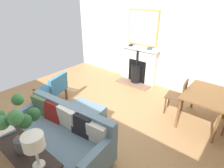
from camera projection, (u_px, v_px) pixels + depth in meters
name	position (u px, v px, depth m)	size (l,w,h in m)	color
ground_plane	(91.00, 119.00, 4.13)	(5.07, 5.78, 0.01)	#A87A4C
wall_left	(151.00, 39.00, 5.28)	(0.12, 5.78, 2.73)	silver
fireplace	(138.00, 67.00, 5.67)	(0.60, 1.21, 1.09)	brown
mirror_over_mantel	(143.00, 28.00, 5.23)	(0.04, 0.95, 0.99)	tan
mantel_bowl_near	(131.00, 45.00, 5.60)	(0.14, 0.14, 0.04)	black
mantel_bowl_far	(149.00, 49.00, 5.23)	(0.15, 0.15, 0.04)	#334C56
sofa	(61.00, 135.00, 3.12)	(0.96, 1.93, 0.84)	#B2B2B7
ottoman	(83.00, 114.00, 3.90)	(0.75, 0.86, 0.37)	#B2B2B7
armchair_accent	(54.00, 87.00, 4.54)	(0.80, 0.73, 0.79)	brown
console_table	(15.00, 146.00, 2.49)	(0.36, 1.66, 0.77)	black
table_lamp_far_end	(34.00, 143.00, 1.95)	(0.23, 0.23, 0.44)	beige
potted_plant	(19.00, 122.00, 2.12)	(0.50, 0.43, 0.69)	#4C4C51
book_stack	(5.00, 132.00, 2.58)	(0.27, 0.20, 0.04)	#38517F
dining_table	(206.00, 97.00, 3.73)	(1.08, 0.80, 0.73)	brown
dining_chair_near_fireplace	(179.00, 95.00, 4.10)	(0.45, 0.45, 0.85)	brown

